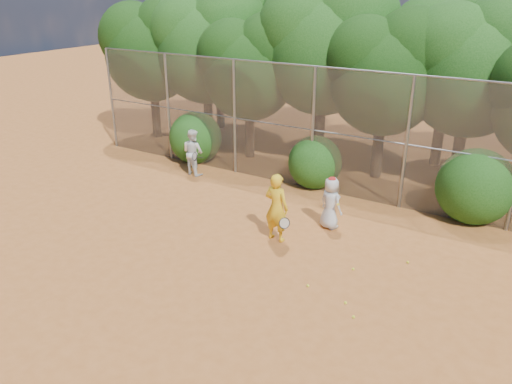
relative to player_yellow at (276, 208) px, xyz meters
The scene contains 22 objects.
ground 2.42m from the player_yellow, 84.69° to the right, with size 80.00×80.00×0.00m, color #A05724.
fence_back 3.94m from the player_yellow, 88.67° to the left, with size 20.05×0.09×4.03m.
tree_0 11.32m from the player_yellow, 147.81° to the left, with size 4.38×3.81×6.00m.
tree_1 9.78m from the player_yellow, 136.83° to the left, with size 4.64×4.03×6.35m.
tree_2 7.52m from the player_yellow, 127.09° to the left, with size 3.99×3.47×5.47m.
tree_3 7.67m from the player_yellow, 104.65° to the left, with size 4.89×4.26×6.70m.
tree_4 6.69m from the player_yellow, 82.80° to the left, with size 4.19×3.64×5.73m.
tree_5 8.18m from the player_yellow, 64.41° to the left, with size 4.51×3.92×6.17m.
tree_9 12.07m from the player_yellow, 131.89° to the left, with size 4.83×4.20×6.62m.
tree_10 9.95m from the player_yellow, 107.18° to the left, with size 5.15×4.48×7.06m.
tree_11 9.30m from the player_yellow, 74.93° to the left, with size 4.64×4.03×6.35m.
bush_0 7.08m from the player_yellow, 144.86° to the left, with size 2.00×2.00×2.00m, color #174310.
bush_1 4.15m from the player_yellow, 101.01° to the left, with size 1.80×1.80×1.80m, color #174310.
bush_2 5.86m from the player_yellow, 44.11° to the left, with size 2.20×2.20×2.20m, color #174310.
player_yellow is the anchor object (origin of this frame).
player_teen 1.69m from the player_yellow, 56.52° to the left, with size 0.84×0.70×1.51m.
player_white 5.70m from the player_yellow, 150.30° to the left, with size 0.91×0.79×1.65m.
ball_0 2.54m from the player_yellow, 10.12° to the right, with size 0.07×0.07×0.07m, color yellow.
ball_1 3.36m from the player_yellow, 33.60° to the right, with size 0.07×0.07×0.07m, color yellow.
ball_2 3.83m from the player_yellow, 35.66° to the right, with size 0.07×0.07×0.07m, color yellow.
ball_3 2.53m from the player_yellow, 43.19° to the right, with size 0.07×0.07×0.07m, color yellow.
ball_4 3.53m from the player_yellow, ahead, with size 0.07×0.07×0.07m, color yellow.
Camera 1 is at (5.47, -8.17, 6.32)m, focal length 35.00 mm.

